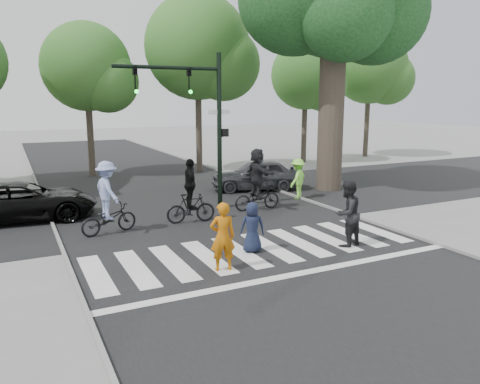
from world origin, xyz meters
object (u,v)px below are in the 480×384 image
object	(u,v)px
pedestrian_adult	(347,213)
cyclist_left	(108,203)
cyclist_mid	(191,197)
car_grey	(256,175)
pedestrian_child	(252,227)
traffic_signal	(199,110)
pedestrian_woman	(223,237)
cyclist_right	(257,183)
car_suv	(24,201)

from	to	relation	value
pedestrian_adult	cyclist_left	bearing A→B (deg)	-52.09
cyclist_mid	car_grey	distance (m)	6.49
pedestrian_child	cyclist_mid	size ratio (longest dim) A/B	0.64
traffic_signal	cyclist_mid	distance (m)	3.48
pedestrian_woman	cyclist_left	xyz separation A→B (m)	(-1.94, 4.65, 0.14)
pedestrian_child	cyclist_left	xyz separation A→B (m)	(-3.29, 3.71, 0.30)
pedestrian_woman	pedestrian_adult	bearing A→B (deg)	-164.90
cyclist_right	cyclist_left	bearing A→B (deg)	-172.54
car_suv	car_grey	world-z (taller)	car_grey
pedestrian_child	pedestrian_adult	bearing A→B (deg)	-175.51
pedestrian_adult	car_grey	xyz separation A→B (m)	(1.72, 8.79, -0.26)
car_suv	car_grey	distance (m)	10.24
cyclist_mid	pedestrian_adult	bearing A→B (deg)	-54.91
pedestrian_adult	cyclist_left	size ratio (longest dim) A/B	0.84
pedestrian_woman	car_grey	size ratio (longest dim) A/B	0.42
cyclist_right	car_suv	xyz separation A→B (m)	(-8.27, 2.29, -0.39)
car_grey	cyclist_mid	bearing A→B (deg)	-32.30
traffic_signal	car_suv	size ratio (longest dim) A/B	1.20
traffic_signal	cyclist_mid	bearing A→B (deg)	-122.08
car_grey	traffic_signal	bearing A→B (deg)	-38.71
cyclist_mid	car_suv	bearing A→B (deg)	150.64
pedestrian_adult	cyclist_left	world-z (taller)	cyclist_left
pedestrian_adult	pedestrian_child	bearing A→B (deg)	-30.70
pedestrian_woman	cyclist_left	bearing A→B (deg)	-55.15
pedestrian_woman	pedestrian_child	world-z (taller)	pedestrian_woman
pedestrian_woman	cyclist_mid	distance (m)	4.84
pedestrian_adult	car_grey	bearing A→B (deg)	-116.86
traffic_signal	cyclist_left	xyz separation A→B (m)	(-3.82, -1.64, -2.87)
cyclist_mid	cyclist_left	bearing A→B (deg)	-177.90
cyclist_left	car_suv	xyz separation A→B (m)	(-2.39, 3.06, -0.33)
pedestrian_woman	cyclist_left	world-z (taller)	cyclist_left
traffic_signal	car_grey	distance (m)	5.74
cyclist_mid	car_suv	world-z (taller)	cyclist_mid
pedestrian_woman	cyclist_mid	world-z (taller)	cyclist_mid
cyclist_right	car_grey	distance (m)	4.06
cyclist_mid	cyclist_right	bearing A→B (deg)	12.41
pedestrian_child	car_suv	size ratio (longest dim) A/B	0.29
car_suv	car_grey	bearing A→B (deg)	-78.32
pedestrian_child	cyclist_left	size ratio (longest dim) A/B	0.61
cyclist_mid	cyclist_right	distance (m)	3.10
pedestrian_child	cyclist_right	distance (m)	5.19
car_grey	pedestrian_child	bearing A→B (deg)	-12.22
traffic_signal	car_grey	world-z (taller)	traffic_signal
traffic_signal	car_suv	bearing A→B (deg)	167.17
car_suv	pedestrian_child	bearing A→B (deg)	-135.55
cyclist_left	car_grey	size ratio (longest dim) A/B	0.56
pedestrian_child	pedestrian_adult	distance (m)	2.88
traffic_signal	pedestrian_adult	distance (m)	7.11
car_suv	traffic_signal	bearing A→B (deg)	-98.38
pedestrian_child	traffic_signal	bearing A→B (deg)	-76.36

